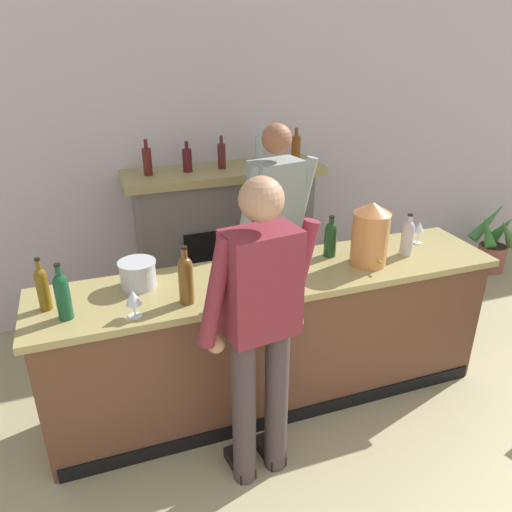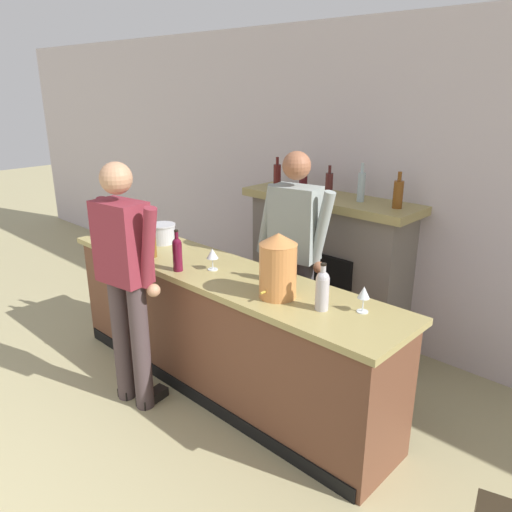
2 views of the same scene
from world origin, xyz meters
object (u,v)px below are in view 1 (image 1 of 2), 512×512
person_bartender (276,233)px  wine_bottle_riesling_slim (43,287)px  wine_glass_mid_counter (419,228)px  person_customer (260,328)px  potted_plant_corner (493,243)px  wine_bottle_cabernet_heavy (62,294)px  wine_bottle_burgundy_dark (256,274)px  wine_glass_front_right (133,298)px  wine_glass_by_dispenser (271,259)px  wine_bottle_rose_blush (186,278)px  copper_dispenser (370,234)px  wine_bottle_port_short (408,236)px  wine_bottle_merlot_tall (331,238)px  fireplace_stone (225,240)px  ice_bucket_steel (138,274)px

person_bartender → wine_bottle_riesling_slim: 1.66m
person_bartender → wine_glass_mid_counter: (0.90, -0.46, 0.09)m
wine_bottle_riesling_slim → wine_glass_mid_counter: (2.46, 0.08, -0.02)m
wine_glass_mid_counter → person_customer: bearing=-154.6°
potted_plant_corner → wine_bottle_riesling_slim: (-4.23, -1.07, 0.80)m
potted_plant_corner → wine_bottle_cabernet_heavy: size_ratio=2.22×
wine_bottle_burgundy_dark → wine_glass_front_right: (-0.68, -0.01, -0.02)m
wine_bottle_cabernet_heavy → wine_glass_by_dispenser: wine_bottle_cabernet_heavy is taller
wine_bottle_rose_blush → person_customer: bearing=-55.6°
wine_bottle_riesling_slim → wine_bottle_burgundy_dark: bearing=-11.7°
copper_dispenser → wine_bottle_port_short: bearing=6.5°
wine_glass_front_right → wine_bottle_merlot_tall: bearing=14.6°
wine_glass_by_dispenser → wine_glass_mid_counter: wine_glass_mid_counter is taller
copper_dispenser → person_customer: bearing=-151.2°
fireplace_stone → wine_bottle_riesling_slim: 1.92m
wine_bottle_riesling_slim → wine_bottle_cabernet_heavy: wine_bottle_cabernet_heavy is taller
potted_plant_corner → wine_bottle_rose_blush: bearing=-160.2°
ice_bucket_steel → wine_bottle_cabernet_heavy: (-0.41, -0.23, 0.06)m
wine_bottle_cabernet_heavy → wine_glass_front_right: (0.34, -0.11, -0.03)m
ice_bucket_steel → wine_glass_by_dispenser: 0.80m
wine_bottle_rose_blush → wine_glass_mid_counter: (1.72, 0.27, -0.04)m
fireplace_stone → wine_glass_mid_counter: fireplace_stone is taller
wine_bottle_cabernet_heavy → wine_glass_mid_counter: 2.37m
wine_bottle_riesling_slim → wine_glass_mid_counter: bearing=2.0°
wine_glass_by_dispenser → wine_glass_front_right: size_ratio=1.00×
wine_bottle_rose_blush → wine_glass_front_right: bearing=-169.1°
ice_bucket_steel → wine_bottle_burgundy_dark: size_ratio=0.73×
copper_dispenser → wine_glass_mid_counter: (0.51, 0.17, -0.09)m
potted_plant_corner → wine_glass_by_dispenser: size_ratio=4.45×
wine_bottle_riesling_slim → wine_bottle_port_short: bearing=-1.4°
wine_glass_front_right → person_bartender: bearing=35.3°
potted_plant_corner → ice_bucket_steel: 3.92m
wine_bottle_rose_blush → wine_bottle_merlot_tall: wine_bottle_rose_blush is taller
wine_bottle_merlot_tall → wine_glass_by_dispenser: size_ratio=1.78×
copper_dispenser → wine_bottle_rose_blush: 1.22m
potted_plant_corner → wine_glass_front_right: 4.08m
ice_bucket_steel → fireplace_stone: bearing=53.4°
wine_bottle_port_short → wine_glass_mid_counter: 0.24m
person_bartender → wine_glass_by_dispenser: (-0.27, -0.60, 0.09)m
fireplace_stone → person_bartender: (0.18, -0.71, 0.32)m
wine_glass_by_dispenser → potted_plant_corner: bearing=20.9°
wine_glass_by_dispenser → wine_bottle_merlot_tall: bearing=17.8°
wine_bottle_port_short → wine_glass_front_right: (-1.82, -0.19, -0.02)m
wine_glass_by_dispenser → copper_dispenser: bearing=-3.5°
wine_bottle_burgundy_dark → wine_glass_front_right: wine_bottle_burgundy_dark is taller
wine_bottle_port_short → wine_glass_front_right: 1.83m
potted_plant_corner → ice_bucket_steel: (-3.72, -0.98, 0.74)m
wine_bottle_merlot_tall → ice_bucket_steel: bearing=-179.5°
wine_bottle_riesling_slim → person_bartender: bearing=19.3°
person_bartender → wine_glass_mid_counter: bearing=-27.3°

